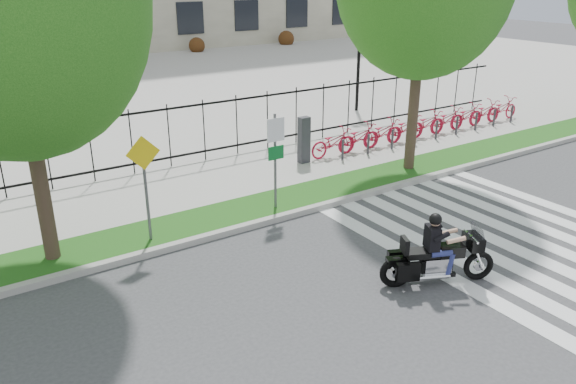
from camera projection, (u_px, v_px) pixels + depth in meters
ground at (360, 304)px, 10.75m from camera, size 120.00×120.00×0.00m
curb at (252, 225)px, 13.90m from camera, size 60.00×0.20×0.15m
grass_verge at (236, 213)px, 14.56m from camera, size 60.00×1.50×0.15m
sidewalk at (195, 185)px, 16.49m from camera, size 60.00×3.50×0.15m
plaza at (56, 88)px, 30.09m from camera, size 80.00×34.00×0.10m
crosswalk_stripes at (517, 241)px, 13.23m from camera, size 5.70×8.00×0.01m
iron_fence at (169, 136)px, 17.45m from camera, size 30.00×0.06×2.00m
lamp_post_right at (360, 39)px, 24.01m from camera, size 1.06×0.70×4.25m
street_tree_1 at (9, 2)px, 10.27m from camera, size 5.18×5.18×8.24m
bike_share_station at (425, 124)px, 20.86m from camera, size 11.07×0.85×1.50m
sign_pole_regulatory at (275, 149)px, 14.17m from camera, size 0.50×0.09×2.50m
sign_pole_warning at (145, 175)px, 12.41m from camera, size 0.78×0.09×2.49m
motorcycle_rider at (438, 256)px, 11.25m from camera, size 2.25×1.31×1.87m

